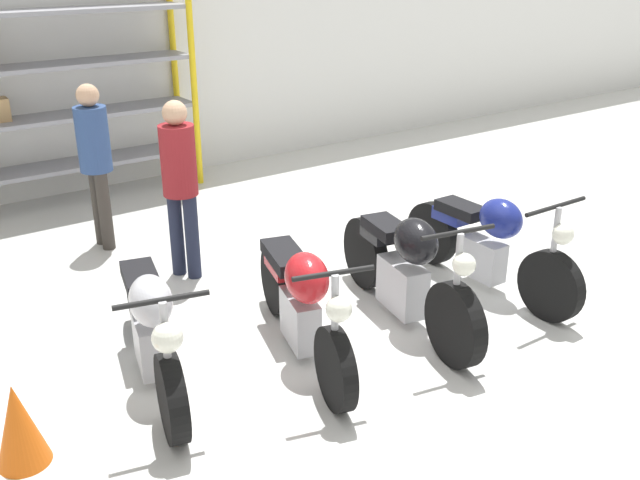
# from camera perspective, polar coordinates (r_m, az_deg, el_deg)

# --- Properties ---
(ground_plane) EXTENTS (30.00, 30.00, 0.00)m
(ground_plane) POSITION_cam_1_polar(r_m,az_deg,el_deg) (5.81, 2.29, -7.63)
(ground_plane) COLOR silver
(back_wall) EXTENTS (30.00, 0.08, 3.60)m
(back_wall) POSITION_cam_1_polar(r_m,az_deg,el_deg) (9.50, -16.59, 14.91)
(back_wall) COLOR white
(back_wall) RESTS_ON ground_plane
(shelving_rack) EXTENTS (3.31, 0.63, 2.63)m
(shelving_rack) POSITION_cam_1_polar(r_m,az_deg,el_deg) (8.97, -20.94, 11.00)
(shelving_rack) COLOR yellow
(shelving_rack) RESTS_ON ground_plane
(motorcycle_silver) EXTENTS (0.75, 2.00, 0.98)m
(motorcycle_silver) POSITION_cam_1_polar(r_m,az_deg,el_deg) (5.20, -13.33, -6.73)
(motorcycle_silver) COLOR black
(motorcycle_silver) RESTS_ON ground_plane
(motorcycle_red) EXTENTS (0.78, 1.98, 1.00)m
(motorcycle_red) POSITION_cam_1_polar(r_m,az_deg,el_deg) (5.36, -1.48, -4.83)
(motorcycle_red) COLOR black
(motorcycle_red) RESTS_ON ground_plane
(motorcycle_black) EXTENTS (0.70, 2.09, 1.06)m
(motorcycle_black) POSITION_cam_1_polar(r_m,az_deg,el_deg) (5.86, 6.93, -2.42)
(motorcycle_black) COLOR black
(motorcycle_black) RESTS_ON ground_plane
(motorcycle_blue) EXTENTS (0.71, 2.04, 1.01)m
(motorcycle_blue) POSITION_cam_1_polar(r_m,az_deg,el_deg) (6.56, 13.32, -0.20)
(motorcycle_blue) COLOR black
(motorcycle_blue) RESTS_ON ground_plane
(person_browsing) EXTENTS (0.33, 0.33, 1.69)m
(person_browsing) POSITION_cam_1_polar(r_m,az_deg,el_deg) (7.49, -17.57, 6.60)
(person_browsing) COLOR #38332D
(person_browsing) RESTS_ON ground_plane
(person_near_rack) EXTENTS (0.43, 0.43, 1.67)m
(person_near_rack) POSITION_cam_1_polar(r_m,az_deg,el_deg) (6.58, -11.17, 5.03)
(person_near_rack) COLOR #1E2338
(person_near_rack) RESTS_ON ground_plane
(traffic_cone) EXTENTS (0.32, 0.32, 0.55)m
(traffic_cone) POSITION_cam_1_polar(r_m,az_deg,el_deg) (4.75, -22.98, -13.43)
(traffic_cone) COLOR orange
(traffic_cone) RESTS_ON ground_plane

